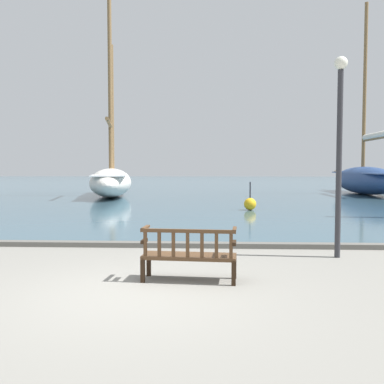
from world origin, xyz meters
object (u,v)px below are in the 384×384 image
at_px(sailboat_centre_channel, 364,178).
at_px(sailboat_outer_starboard, 111,179).
at_px(lamp_post, 339,137).
at_px(park_bench, 189,254).
at_px(channel_buoy, 250,204).

bearing_deg(sailboat_centre_channel, sailboat_outer_starboard, -169.57).
bearing_deg(sailboat_outer_starboard, lamp_post, -62.92).
distance_m(park_bench, lamp_post, 4.30).
bearing_deg(lamp_post, park_bench, -146.13).
xyz_separation_m(sailboat_outer_starboard, lamp_post, (9.24, -18.08, 1.41)).
height_order(park_bench, sailboat_centre_channel, sailboat_centre_channel).
xyz_separation_m(park_bench, sailboat_centre_channel, (11.10, 23.34, 0.73)).
distance_m(lamp_post, channel_buoy, 9.76).
height_order(park_bench, lamp_post, lamp_post).
bearing_deg(sailboat_centre_channel, park_bench, -115.43).
height_order(sailboat_outer_starboard, lamp_post, sailboat_outer_starboard).
xyz_separation_m(lamp_post, channel_buoy, (-1.04, 9.44, -2.24)).
height_order(park_bench, sailboat_outer_starboard, sailboat_outer_starboard).
distance_m(park_bench, sailboat_outer_starboard, 21.09).
bearing_deg(channel_buoy, lamp_post, -83.72).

